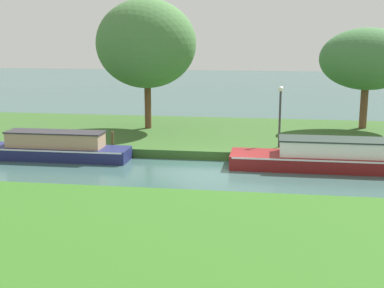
% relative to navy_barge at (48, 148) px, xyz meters
% --- Properties ---
extents(ground_plane, '(120.00, 120.00, 0.00)m').
position_rel_navy_barge_xyz_m(ground_plane, '(7.71, -1.20, -0.52)').
color(ground_plane, '#345450').
extents(riverbank_far, '(72.00, 10.00, 0.40)m').
position_rel_navy_barge_xyz_m(riverbank_far, '(7.71, 5.80, -0.32)').
color(riverbank_far, '#315723').
rests_on(riverbank_far, ground_plane).
extents(riverbank_near, '(72.00, 10.00, 0.40)m').
position_rel_navy_barge_xyz_m(riverbank_near, '(7.71, -10.20, -0.32)').
color(riverbank_near, '#2F621E').
rests_on(riverbank_near, ground_plane).
extents(navy_barge, '(7.84, 1.55, 1.29)m').
position_rel_navy_barge_xyz_m(navy_barge, '(0.00, 0.00, 0.00)').
color(navy_barge, navy).
rests_on(navy_barge, ground_plane).
extents(maroon_narrowboat, '(10.22, 1.97, 1.31)m').
position_rel_navy_barge_xyz_m(maroon_narrowboat, '(13.56, 0.00, 0.02)').
color(maroon_narrowboat, maroon).
rests_on(maroon_narrowboat, ground_plane).
extents(willow_tree_left, '(5.48, 4.67, 7.10)m').
position_rel_navy_barge_xyz_m(willow_tree_left, '(3.20, 6.14, 4.56)').
color(willow_tree_left, brown).
rests_on(willow_tree_left, riverbank_far).
extents(willow_tree_centre, '(5.21, 3.73, 5.56)m').
position_rel_navy_barge_xyz_m(willow_tree_centre, '(15.15, 7.87, 3.74)').
color(willow_tree_centre, brown).
rests_on(willow_tree_centre, riverbank_far).
extents(lamp_post, '(0.24, 0.24, 2.87)m').
position_rel_navy_barge_xyz_m(lamp_post, '(10.45, 2.19, 1.69)').
color(lamp_post, '#333338').
rests_on(lamp_post, riverbank_far).
extents(mooring_post_near, '(0.14, 0.14, 0.67)m').
position_rel_navy_barge_xyz_m(mooring_post_near, '(2.61, 1.45, 0.22)').
color(mooring_post_near, '#4E4127').
rests_on(mooring_post_near, riverbank_far).
extents(mooring_post_far, '(0.19, 0.19, 0.65)m').
position_rel_navy_barge_xyz_m(mooring_post_far, '(-0.92, 1.45, 0.21)').
color(mooring_post_far, '#4A3632').
rests_on(mooring_post_far, riverbank_far).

